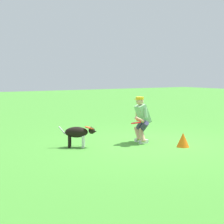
{
  "coord_description": "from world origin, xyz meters",
  "views": [
    {
      "loc": [
        5.97,
        7.58,
        1.94
      ],
      "look_at": [
        0.96,
        -0.42,
        0.9
      ],
      "focal_mm": 56.11,
      "sensor_mm": 36.0,
      "label": 1
    }
  ],
  "objects_px": {
    "dog": "(78,133)",
    "training_cone": "(183,140)",
    "frisbee_held": "(136,123)",
    "person": "(142,118)",
    "frisbee_flying": "(89,128)"
  },
  "relations": [
    {
      "from": "person",
      "to": "frisbee_flying",
      "type": "height_order",
      "value": "person"
    },
    {
      "from": "frisbee_held",
      "to": "dog",
      "type": "bearing_deg",
      "value": -21.57
    },
    {
      "from": "person",
      "to": "dog",
      "type": "bearing_deg",
      "value": -3.25
    },
    {
      "from": "person",
      "to": "dog",
      "type": "relative_size",
      "value": 1.44
    },
    {
      "from": "dog",
      "to": "frisbee_flying",
      "type": "distance_m",
      "value": 0.33
    },
    {
      "from": "frisbee_held",
      "to": "training_cone",
      "type": "relative_size",
      "value": 0.72
    },
    {
      "from": "person",
      "to": "training_cone",
      "type": "relative_size",
      "value": 3.42
    },
    {
      "from": "dog",
      "to": "training_cone",
      "type": "height_order",
      "value": "dog"
    },
    {
      "from": "frisbee_flying",
      "to": "frisbee_held",
      "type": "relative_size",
      "value": 0.9
    },
    {
      "from": "training_cone",
      "to": "frisbee_flying",
      "type": "bearing_deg",
      "value": -31.03
    },
    {
      "from": "person",
      "to": "training_cone",
      "type": "height_order",
      "value": "person"
    },
    {
      "from": "frisbee_flying",
      "to": "frisbee_held",
      "type": "distance_m",
      "value": 1.28
    },
    {
      "from": "training_cone",
      "to": "dog",
      "type": "bearing_deg",
      "value": -31.36
    },
    {
      "from": "dog",
      "to": "person",
      "type": "bearing_deg",
      "value": 20.07
    },
    {
      "from": "frisbee_held",
      "to": "training_cone",
      "type": "height_order",
      "value": "frisbee_held"
    }
  ]
}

